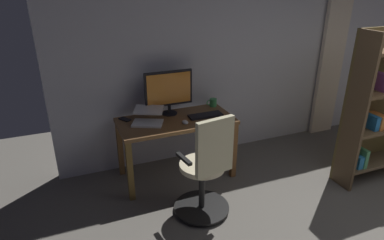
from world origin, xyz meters
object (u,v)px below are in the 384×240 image
Objects in this scene: computer_monitor at (169,90)px; cell_phone_by_monitor at (125,119)px; computer_keyboard at (206,115)px; computer_mouse at (185,122)px; desk at (176,128)px; laptop at (148,118)px; mug_coffee at (213,102)px; bookshelf at (382,107)px; office_chair at (206,171)px.

computer_monitor is 3.88× the size of cell_phone_by_monitor.
computer_mouse is (0.29, 0.11, 0.01)m from computer_keyboard.
laptop is (0.31, -0.03, 0.16)m from desk.
mug_coffee is at bearing -177.03° from computer_monitor.
computer_keyboard reaches higher than cell_phone_by_monitor.
bookshelf is at bearing 127.45° from cell_phone_by_monitor.
computer_monitor is (0.01, -0.19, 0.39)m from desk.
computer_monitor is at bearing -25.99° from bookshelf.
computer_monitor is 0.62m from mug_coffee.
office_chair is 1.16m from cell_phone_by_monitor.
laptop is 0.29m from cell_phone_by_monitor.
computer_mouse is at bearing 36.38° from mug_coffee.
mug_coffee is at bearing -34.47° from bookshelf.
cell_phone_by_monitor is 0.08× the size of bookshelf.
computer_monitor is at bearing -78.94° from computer_mouse.
office_chair is at bearing 91.23° from desk.
cell_phone_by_monitor is at bearing -1.47° from computer_monitor.
office_chair is 1.11m from computer_monitor.
laptop is 2.58m from bookshelf.
laptop is at bearing 28.61° from computer_monitor.
bookshelf reaches higher than computer_monitor.
office_chair reaches higher than desk.
mug_coffee reaches higher than computer_mouse.
mug_coffee is 0.08× the size of bookshelf.
office_chair is 2.56× the size of laptop.
laptop is at bearing -6.16° from computer_keyboard.
computer_keyboard is (-0.33, -0.75, 0.24)m from office_chair.
cell_phone_by_monitor is at bearing -15.74° from computer_keyboard.
office_chair is 2.78× the size of computer_keyboard.
computer_keyboard is 0.31m from computer_mouse.
bookshelf is (-2.06, 0.69, 0.13)m from computer_mouse.
bookshelf is at bearing 158.26° from desk.
mug_coffee is (-0.57, -0.03, -0.24)m from computer_monitor.
mug_coffee reaches higher than desk.
bookshelf is (-2.12, 0.84, 0.25)m from desk.
laptop is at bearing 110.52° from cell_phone_by_monitor.
bookshelf is (-1.77, 0.80, 0.14)m from computer_keyboard.
laptop is (0.66, -0.07, 0.04)m from computer_keyboard.
office_chair is 0.63× the size of bookshelf.
desk is 12.91× the size of computer_mouse.
desk is 0.62m from mug_coffee.
laptop is 0.41m from computer_mouse.
computer_mouse is 0.69× the size of cell_phone_by_monitor.
computer_monitor is 0.44m from computer_mouse.
mug_coffee reaches higher than computer_keyboard.
computer_monitor reaches higher than mug_coffee.
computer_keyboard is at bearing -24.41° from bookshelf.
computer_keyboard is 0.34m from mug_coffee.
bookshelf is at bearing 154.01° from computer_monitor.
computer_monitor reaches higher than cell_phone_by_monitor.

